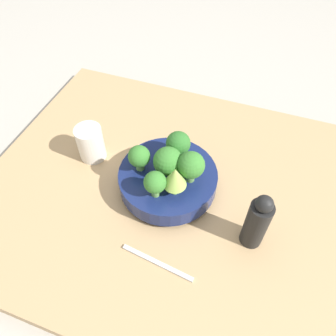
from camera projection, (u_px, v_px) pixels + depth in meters
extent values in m
plane|color=#ADA89E|center=(161.00, 196.00, 0.90)|extent=(6.00, 6.00, 0.00)
cube|color=tan|center=(161.00, 191.00, 0.88)|extent=(0.93, 0.81, 0.05)
cylinder|color=navy|center=(168.00, 186.00, 0.86)|extent=(0.11, 0.11, 0.01)
cylinder|color=navy|center=(168.00, 179.00, 0.83)|extent=(0.25, 0.25, 0.05)
cylinder|color=#7AB256|center=(168.00, 171.00, 0.81)|extent=(0.02, 0.02, 0.02)
sphere|color=#387A2D|center=(168.00, 161.00, 0.78)|extent=(0.07, 0.07, 0.07)
cylinder|color=#7AB256|center=(178.00, 153.00, 0.84)|extent=(0.03, 0.03, 0.03)
sphere|color=#2D6B28|center=(178.00, 143.00, 0.81)|extent=(0.06, 0.06, 0.06)
cylinder|color=#6BA34C|center=(155.00, 191.00, 0.76)|extent=(0.02, 0.02, 0.03)
sphere|color=#387A2D|center=(155.00, 182.00, 0.74)|extent=(0.05, 0.05, 0.05)
cylinder|color=#609347|center=(190.00, 175.00, 0.79)|extent=(0.02, 0.02, 0.03)
sphere|color=#387A2D|center=(191.00, 164.00, 0.76)|extent=(0.07, 0.07, 0.07)
cylinder|color=#7AB256|center=(175.00, 188.00, 0.77)|extent=(0.02, 0.02, 0.03)
cone|color=#93B751|center=(175.00, 177.00, 0.73)|extent=(0.05, 0.05, 0.05)
cylinder|color=#6BA34C|center=(140.00, 165.00, 0.81)|extent=(0.02, 0.02, 0.03)
sphere|color=#387A2D|center=(139.00, 156.00, 0.79)|extent=(0.05, 0.05, 0.05)
cylinder|color=silver|center=(91.00, 143.00, 0.89)|extent=(0.07, 0.07, 0.10)
cylinder|color=black|center=(256.00, 224.00, 0.71)|extent=(0.05, 0.05, 0.14)
sphere|color=black|center=(264.00, 204.00, 0.65)|extent=(0.04, 0.04, 0.04)
cube|color=silver|center=(157.00, 263.00, 0.73)|extent=(0.17, 0.03, 0.01)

